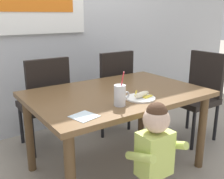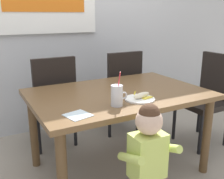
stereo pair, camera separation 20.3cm
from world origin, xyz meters
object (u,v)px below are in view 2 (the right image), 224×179
(snack_plate, at_px, (140,99))
(peeled_banana, at_px, (142,95))
(dining_chair_right, at_px, (120,87))
(dining_table, at_px, (118,102))
(toddler_standing, at_px, (148,151))
(milk_cup, at_px, (117,97))
(paper_napkin, at_px, (78,115))
(dining_chair_left, at_px, (53,97))
(dining_chair_far, at_px, (208,94))

(snack_plate, relative_size, peeled_banana, 1.31)
(peeled_banana, bearing_deg, dining_chair_right, 69.05)
(dining_table, xyz_separation_m, toddler_standing, (-0.15, -0.63, -0.11))
(dining_chair_right, height_order, snack_plate, dining_chair_right)
(milk_cup, xyz_separation_m, paper_napkin, (-0.31, -0.04, -0.06))
(dining_table, xyz_separation_m, dining_chair_left, (-0.37, 0.70, -0.10))
(dining_table, xyz_separation_m, peeled_banana, (0.05, -0.26, 0.12))
(peeled_banana, distance_m, paper_napkin, 0.56)
(dining_chair_far, distance_m, snack_plate, 1.13)
(snack_plate, bearing_deg, dining_chair_right, 68.20)
(milk_cup, relative_size, peeled_banana, 1.43)
(dining_chair_far, bearing_deg, peeled_banana, -75.10)
(paper_napkin, bearing_deg, milk_cup, 7.74)
(dining_chair_left, bearing_deg, paper_napkin, 83.07)
(toddler_standing, bearing_deg, peeled_banana, 61.44)
(dining_table, bearing_deg, paper_napkin, -145.66)
(dining_chair_right, distance_m, toddler_standing, 1.45)
(dining_table, bearing_deg, dining_chair_right, 59.00)
(peeled_banana, bearing_deg, dining_chair_far, 14.90)
(dining_chair_left, height_order, paper_napkin, dining_chair_left)
(dining_chair_far, bearing_deg, paper_napkin, -77.39)
(milk_cup, bearing_deg, toddler_standing, -84.04)
(dining_chair_far, bearing_deg, dining_chair_right, -134.27)
(snack_plate, bearing_deg, dining_chair_far, 14.70)
(dining_chair_far, xyz_separation_m, milk_cup, (-1.30, -0.32, 0.25))
(dining_table, xyz_separation_m, snack_plate, (0.04, -0.26, 0.10))
(snack_plate, relative_size, paper_napkin, 1.53)
(peeled_banana, relative_size, paper_napkin, 1.17)
(snack_plate, height_order, paper_napkin, snack_plate)
(milk_cup, xyz_separation_m, snack_plate, (0.22, 0.04, -0.06))
(dining_chair_far, xyz_separation_m, snack_plate, (-1.08, -0.28, 0.19))
(dining_chair_right, distance_m, peeled_banana, 1.05)
(dining_table, xyz_separation_m, milk_cup, (-0.18, -0.30, 0.16))
(dining_table, xyz_separation_m, dining_chair_right, (0.42, 0.70, -0.10))
(dining_table, relative_size, peeled_banana, 8.23)
(milk_cup, bearing_deg, dining_table, 58.20)
(dining_chair_far, height_order, peeled_banana, dining_chair_far)
(dining_chair_right, height_order, dining_chair_far, same)
(dining_chair_right, height_order, milk_cup, milk_cup)
(milk_cup, bearing_deg, snack_plate, 9.07)
(toddler_standing, bearing_deg, dining_chair_far, 27.31)
(milk_cup, relative_size, paper_napkin, 1.67)
(toddler_standing, relative_size, peeled_banana, 4.77)
(dining_chair_right, xyz_separation_m, peeled_banana, (-0.37, -0.96, 0.22))
(dining_chair_right, bearing_deg, dining_chair_far, 135.73)
(toddler_standing, distance_m, peeled_banana, 0.48)
(dining_chair_left, xyz_separation_m, toddler_standing, (0.22, -1.33, -0.02))
(dining_table, distance_m, peeled_banana, 0.29)
(dining_chair_right, distance_m, snack_plate, 1.05)
(milk_cup, bearing_deg, dining_chair_far, 13.76)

